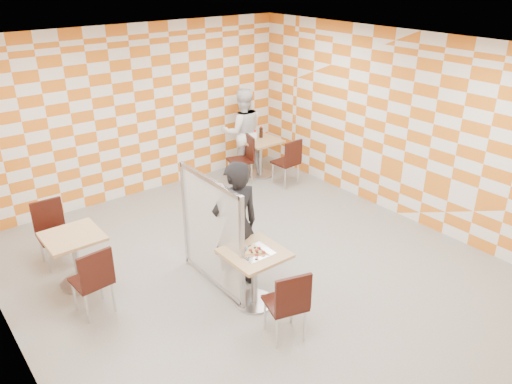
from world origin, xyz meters
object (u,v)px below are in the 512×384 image
Objects in this scene: chair_empty_far at (51,227)px; chair_second_side at (244,155)px; empty_table at (75,251)px; man_dark at (236,226)px; chair_empty_near at (94,277)px; soda_bottle at (261,132)px; partition at (212,233)px; man_white at (243,132)px; main_table at (255,269)px; sport_bottle at (255,136)px; chair_main_front at (289,301)px; second_table at (260,151)px; chair_second_front at (289,159)px.

chair_second_side is at bearing 9.33° from chair_empty_far.
man_dark is (1.65, -1.29, 0.37)m from empty_table.
chair_empty_near is 4.02× the size of soda_bottle.
empty_table is 0.43× the size of man_dark.
chair_second_side is at bearing 46.41° from partition.
chair_empty_near is 4.79m from man_white.
sport_bottle is (2.53, 3.25, 0.33)m from main_table.
man_white is (2.61, 2.86, 0.08)m from partition.
man_dark reaches higher than chair_empty_near.
chair_main_front is 1.29m from man_dark.
man_dark reaches higher than sport_bottle.
man_dark is 3.73m from sport_bottle.
second_table is at bearing 50.64° from main_table.
main_table is 0.73m from partition.
chair_second_front is at bearing 31.93° from partition.
second_table is 4.46m from empty_table.
partition reaches higher than sport_bottle.
empty_table is at bearing -30.87° from man_dark.
chair_empty_far is (-0.01, 1.54, 0.00)m from chair_empty_near.
chair_empty_far is (-1.64, 2.51, 0.04)m from main_table.
chair_main_front is at bearing 82.76° from man_white.
man_white is at bearing 31.95° from chair_empty_near.
second_table is 3.77m from man_dark.
main_table is at bearing 90.11° from man_dark.
chair_second_front is at bearing -75.82° from sport_bottle.
chair_second_front is at bearing -89.06° from soda_bottle.
chair_main_front and chair_second_front have the same top height.
second_table is at bearing 27.55° from chair_empty_near.
empty_table is (-4.21, -1.45, 0.00)m from second_table.
chair_empty_near is at bearing -151.33° from sport_bottle.
chair_main_front is at bearing -59.75° from empty_table.
sport_bottle is at bearing 56.62° from chair_main_front.
chair_second_side is (-0.43, -0.05, 0.04)m from second_table.
man_dark is at bearing 82.98° from main_table.
man_dark is 3.89m from soda_bottle.
soda_bottle is (0.19, 0.04, 0.01)m from sport_bottle.
chair_main_front is 0.53× the size of man_white.
main_table is 0.48× the size of partition.
main_table is 3.26× the size of soda_bottle.
main_table is at bearing -73.44° from partition.
chair_second_side is 4.39m from chair_empty_near.
chair_second_side is 4.62× the size of sport_bottle.
chair_second_front is 0.52× the size of man_dark.
empty_table is at bearing -160.15° from soda_bottle.
man_white reaches higher than empty_table.
soda_bottle is at bearing 50.54° from main_table.
chair_empty_near is at bearing -161.21° from chair_second_front.
second_table is at bearing 98.17° from chair_second_front.
chair_empty_near is (-4.26, -2.22, 0.04)m from second_table.
chair_second_front is 4.62× the size of sport_bottle.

